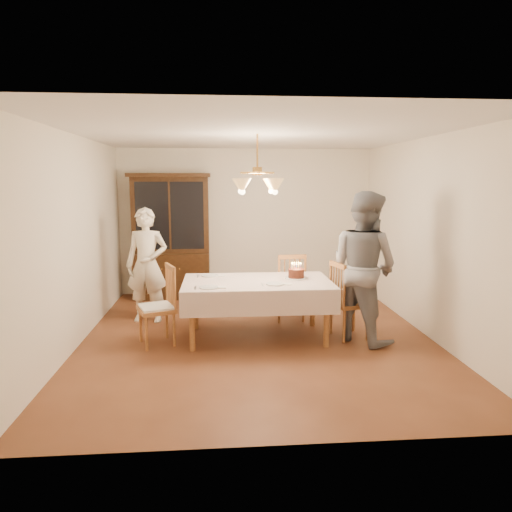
{
  "coord_description": "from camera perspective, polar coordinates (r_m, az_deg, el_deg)",
  "views": [
    {
      "loc": [
        -0.48,
        -5.73,
        2.02
      ],
      "look_at": [
        0.0,
        0.2,
        1.05
      ],
      "focal_mm": 32.0,
      "sensor_mm": 36.0,
      "label": 1
    }
  ],
  "objects": [
    {
      "name": "ground",
      "position": [
        6.09,
        0.15,
        -10.1
      ],
      "size": [
        5.0,
        5.0,
        0.0
      ],
      "primitive_type": "plane",
      "color": "brown",
      "rests_on": "ground"
    },
    {
      "name": "china_hutch",
      "position": [
        8.08,
        -10.52,
        2.16
      ],
      "size": [
        1.38,
        0.54,
        2.16
      ],
      "color": "black",
      "rests_on": "ground"
    },
    {
      "name": "place_setting_far_left",
      "position": [
        6.21,
        -5.65,
        -2.44
      ],
      "size": [
        0.38,
        0.23,
        0.02
      ],
      "color": "white",
      "rests_on": "dining_table"
    },
    {
      "name": "chandelier",
      "position": [
        5.75,
        0.16,
        8.84
      ],
      "size": [
        0.62,
        0.62,
        0.73
      ],
      "color": "#BF8C3F",
      "rests_on": "ground"
    },
    {
      "name": "place_setting_near_right",
      "position": [
        5.68,
        2.54,
        -3.5
      ],
      "size": [
        0.37,
        0.23,
        0.02
      ],
      "color": "white",
      "rests_on": "dining_table"
    },
    {
      "name": "chair_far_side",
      "position": [
        6.74,
        4.16,
        -4.29
      ],
      "size": [
        0.47,
        0.45,
        1.0
      ],
      "color": "#95592B",
      "rests_on": "ground"
    },
    {
      "name": "elderly_woman",
      "position": [
        6.77,
        -13.47,
        -1.12
      ],
      "size": [
        0.66,
        0.48,
        1.66
      ],
      "primitive_type": "imported",
      "rotation": [
        0.0,
        0.0,
        -0.15
      ],
      "color": "white",
      "rests_on": "ground"
    },
    {
      "name": "adult_in_grey",
      "position": [
        5.93,
        13.3,
        -1.33
      ],
      "size": [
        1.12,
        1.17,
        1.91
      ],
      "primitive_type": "imported",
      "rotation": [
        0.0,
        0.0,
        2.18
      ],
      "color": "slate",
      "rests_on": "ground"
    },
    {
      "name": "place_setting_near_left",
      "position": [
        5.52,
        -5.79,
        -3.91
      ],
      "size": [
        0.38,
        0.23,
        0.02
      ],
      "color": "white",
      "rests_on": "dining_table"
    },
    {
      "name": "chair_left_end",
      "position": [
        5.85,
        -12.26,
        -6.49
      ],
      "size": [
        0.55,
        0.56,
        1.0
      ],
      "color": "#95592B",
      "rests_on": "ground"
    },
    {
      "name": "chair_right_end",
      "position": [
        6.1,
        11.52,
        -5.91
      ],
      "size": [
        0.51,
        0.52,
        1.0
      ],
      "color": "#95592B",
      "rests_on": "ground"
    },
    {
      "name": "birthday_cake",
      "position": [
        6.04,
        5.04,
        -2.25
      ],
      "size": [
        0.3,
        0.3,
        0.21
      ],
      "color": "white",
      "rests_on": "dining_table"
    },
    {
      "name": "room_shell",
      "position": [
        5.76,
        0.16,
        4.9
      ],
      "size": [
        5.0,
        5.0,
        5.0
      ],
      "color": "white",
      "rests_on": "ground"
    },
    {
      "name": "dining_table",
      "position": [
        5.9,
        0.16,
        -3.83
      ],
      "size": [
        1.9,
        1.1,
        0.76
      ],
      "color": "#95592B",
      "rests_on": "ground"
    }
  ]
}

